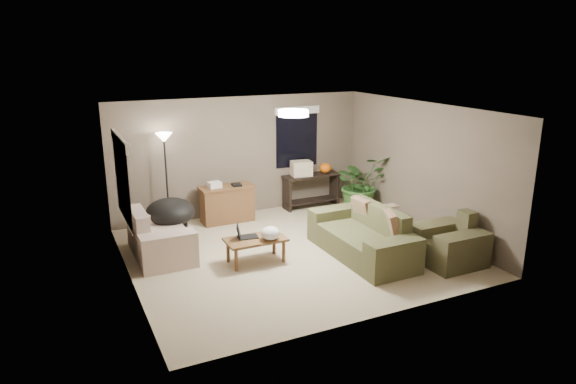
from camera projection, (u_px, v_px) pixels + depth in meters
name	position (u px, v px, depth m)	size (l,w,h in m)	color
room_shell	(293.00, 184.00, 8.68)	(5.50, 5.50, 5.50)	tan
main_sofa	(363.00, 239.00, 8.82)	(0.95, 2.20, 0.85)	#444529
throw_pillows	(377.00, 217.00, 8.83)	(0.38, 1.38, 0.47)	#8C7251
loveseat	(159.00, 239.00, 8.81)	(0.90, 1.60, 0.85)	beige
armchair	(449.00, 245.00, 8.53)	(0.95, 1.00, 0.85)	brown
coffee_table	(256.00, 242.00, 8.52)	(1.00, 0.55, 0.42)	brown
laptop	(244.00, 235.00, 8.51)	(0.41, 0.27, 0.24)	black
plastic_bag	(270.00, 233.00, 8.43)	(0.32, 0.29, 0.22)	white
desk	(227.00, 204.00, 10.52)	(1.10, 0.50, 0.75)	brown
desk_papers	(219.00, 185.00, 10.33)	(0.69, 0.28, 0.12)	silver
console_table	(311.00, 188.00, 11.45)	(1.30, 0.40, 0.75)	black
pumpkin	(325.00, 168.00, 11.48)	(0.27, 0.27, 0.23)	orange
cardboard_box	(301.00, 168.00, 11.22)	(0.43, 0.32, 0.32)	beige
papasan_chair	(171.00, 216.00, 9.47)	(1.16, 1.16, 0.80)	black
floor_lamp	(165.00, 149.00, 9.79)	(0.32, 0.32, 1.91)	black
ceiling_fixture	(293.00, 113.00, 8.36)	(0.50, 0.50, 0.10)	white
houseplant	(360.00, 190.00, 11.12)	(1.14, 1.26, 0.98)	#2D5923
cat_scratching_post	(391.00, 219.00, 10.11)	(0.32, 0.32, 0.50)	tan
window_left	(121.00, 165.00, 7.67)	(0.05, 1.56, 1.33)	black
window_back	(297.00, 127.00, 11.22)	(1.06, 0.05, 1.33)	black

